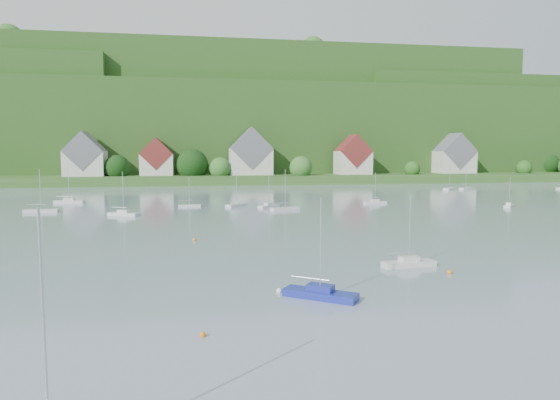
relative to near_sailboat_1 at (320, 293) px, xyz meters
name	(u,v)px	position (x,y,z in m)	size (l,w,h in m)	color
far_shore_strip	(235,177)	(5.41, 162.94, 1.07)	(600.00, 60.00, 3.00)	#274C1C
forested_ridge	(227,132)	(5.81, 231.51, 22.46)	(620.00, 181.22, 69.89)	#1A3E14
village_building_0	(85,158)	(-49.59, 149.94, 9.08)	(14.00, 10.40, 16.00)	beige
village_building_1	(157,160)	(-24.59, 151.94, 8.32)	(12.00, 9.36, 14.00)	beige
village_building_2	(251,156)	(10.41, 150.94, 9.84)	(16.00, 11.44, 18.00)	beige
village_building_3	(353,158)	(50.41, 148.94, 9.00)	(13.00, 10.40, 15.50)	beige
village_building_4	(454,157)	(95.41, 152.94, 9.16)	(15.00, 10.40, 16.50)	beige
near_sailboat_1	(320,293)	(0.00, 0.00, 0.00)	(5.65, 4.68, 7.81)	navy
near_sailboat_3	(409,262)	(11.24, 8.91, -0.01)	(5.54, 2.10, 7.29)	silver
mooring_buoy_1	(279,292)	(-2.87, 2.07, -0.43)	(0.46, 0.46, 0.46)	white
mooring_buoy_2	(450,274)	(13.75, 5.55, -0.43)	(0.48, 0.48, 0.48)	orange
mooring_buoy_3	(194,241)	(-9.82, 26.76, -0.43)	(0.47, 0.47, 0.47)	orange
mooring_buoy_5	(203,337)	(-9.01, -6.55, -0.43)	(0.39, 0.39, 0.39)	orange
far_sailboat_cluster	(274,198)	(8.41, 79.39, -0.05)	(201.06, 57.58, 8.71)	silver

